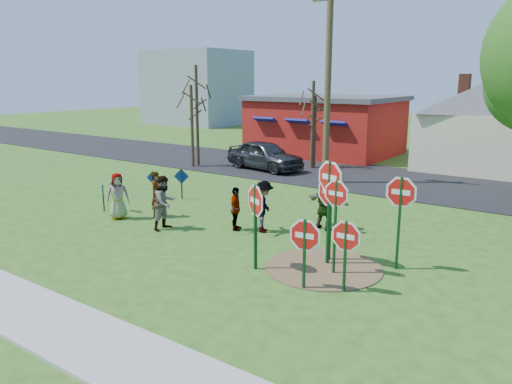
# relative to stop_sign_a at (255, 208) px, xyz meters

# --- Properties ---
(ground) EXTENTS (120.00, 120.00, 0.00)m
(ground) POSITION_rel_stop_sign_a_xyz_m (-3.02, 2.13, -1.71)
(ground) COLOR #2D5317
(ground) RESTS_ON ground
(sidewalk) EXTENTS (22.00, 1.80, 0.08)m
(sidewalk) POSITION_rel_stop_sign_a_xyz_m (-3.02, -5.07, -1.67)
(sidewalk) COLOR #9E9E99
(sidewalk) RESTS_ON ground
(road) EXTENTS (120.00, 7.50, 0.04)m
(road) POSITION_rel_stop_sign_a_xyz_m (-3.02, 13.63, -1.69)
(road) COLOR black
(road) RESTS_ON ground
(dirt_patch) EXTENTS (3.20, 3.20, 0.03)m
(dirt_patch) POSITION_rel_stop_sign_a_xyz_m (1.48, 1.13, -1.70)
(dirt_patch) COLOR brown
(dirt_patch) RESTS_ON ground
(red_building) EXTENTS (9.40, 7.69, 3.90)m
(red_building) POSITION_rel_stop_sign_a_xyz_m (-8.52, 20.13, 0.25)
(red_building) COLOR maroon
(red_building) RESTS_ON ground
(cream_house) EXTENTS (9.40, 9.40, 6.50)m
(cream_house) POSITION_rel_stop_sign_a_xyz_m (2.48, 20.13, 1.21)
(cream_house) COLOR beige
(cream_house) RESTS_ON ground
(distant_building) EXTENTS (10.00, 8.00, 8.00)m
(distant_building) POSITION_rel_stop_sign_a_xyz_m (-31.02, 32.13, 2.29)
(distant_building) COLOR #8C939E
(distant_building) RESTS_ON ground
(stop_sign_a) EXTENTS (1.04, 0.55, 2.49)m
(stop_sign_a) POSITION_rel_stop_sign_a_xyz_m (0.00, 0.00, 0.00)
(stop_sign_a) COLOR #103D19
(stop_sign_a) RESTS_ON ground
(stop_sign_b) EXTENTS (1.14, 0.40, 3.07)m
(stop_sign_b) POSITION_rel_stop_sign_a_xyz_m (1.41, 1.47, 0.51)
(stop_sign_b) COLOR #103D19
(stop_sign_b) RESTS_ON ground
(stop_sign_c) EXTENTS (0.95, 0.09, 2.67)m
(stop_sign_c) POSITION_rel_stop_sign_a_xyz_m (1.88, 0.94, 0.17)
(stop_sign_c) COLOR #103D19
(stop_sign_c) RESTS_ON ground
(stop_sign_d) EXTENTS (1.12, 0.11, 2.71)m
(stop_sign_d) POSITION_rel_stop_sign_a_xyz_m (3.12, 2.24, 0.23)
(stop_sign_d) COLOR #103D19
(stop_sign_d) RESTS_ON ground
(stop_sign_e) EXTENTS (1.09, 0.18, 1.92)m
(stop_sign_e) POSITION_rel_stop_sign_a_xyz_m (1.73, -0.36, -0.45)
(stop_sign_e) COLOR #103D19
(stop_sign_e) RESTS_ON ground
(stop_sign_f) EXTENTS (1.03, 0.07, 1.92)m
(stop_sign_f) POSITION_rel_stop_sign_a_xyz_m (2.61, 0.06, -0.40)
(stop_sign_f) COLOR #103D19
(stop_sign_f) RESTS_ON ground
(stop_sign_g) EXTENTS (1.18, 0.20, 2.59)m
(stop_sign_g) POSITION_rel_stop_sign_a_xyz_m (1.31, 1.76, 0.07)
(stop_sign_g) COLOR #103D19
(stop_sign_g) RESTS_ON ground
(blue_diamond_a) EXTENTS (0.49, 0.33, 1.05)m
(blue_diamond_a) POSITION_rel_stop_sign_a_xyz_m (-8.35, 1.49, -1.06)
(blue_diamond_a) COLOR #103D19
(blue_diamond_a) RESTS_ON ground
(blue_diamond_b) EXTENTS (0.68, 0.08, 1.41)m
(blue_diamond_b) POSITION_rel_stop_sign_a_xyz_m (-7.88, 1.73, -0.83)
(blue_diamond_b) COLOR #103D19
(blue_diamond_b) RESTS_ON ground
(blue_diamond_c) EXTENTS (0.55, 0.26, 1.08)m
(blue_diamond_c) POSITION_rel_stop_sign_a_xyz_m (-8.82, 4.53, -1.05)
(blue_diamond_c) COLOR #103D19
(blue_diamond_c) RESTS_ON ground
(blue_diamond_d) EXTENTS (0.59, 0.33, 1.33)m
(blue_diamond_d) POSITION_rel_stop_sign_a_xyz_m (-7.24, 4.69, -0.89)
(blue_diamond_d) COLOR #103D19
(blue_diamond_d) RESTS_ON ground
(person_a) EXTENTS (0.92, 1.00, 1.71)m
(person_a) POSITION_rel_stop_sign_a_xyz_m (-7.02, 1.12, -0.85)
(person_a) COLOR #34497C
(person_a) RESTS_ON ground
(person_b) EXTENTS (0.52, 0.69, 1.71)m
(person_b) POSITION_rel_stop_sign_a_xyz_m (-6.03, 2.14, -0.85)
(person_b) COLOR #1D6657
(person_b) RESTS_ON ground
(person_c) EXTENTS (0.72, 0.92, 1.87)m
(person_c) POSITION_rel_stop_sign_a_xyz_m (-4.67, 1.21, -0.78)
(person_c) COLOR brown
(person_c) RESTS_ON ground
(person_d) EXTENTS (1.04, 1.30, 1.75)m
(person_d) POSITION_rel_stop_sign_a_xyz_m (-1.73, 2.90, -0.83)
(person_d) COLOR #38393D
(person_d) RESTS_ON ground
(person_e) EXTENTS (0.69, 0.95, 1.50)m
(person_e) POSITION_rel_stop_sign_a_xyz_m (-2.62, 2.50, -0.96)
(person_e) COLOR #462B52
(person_e) RESTS_ON ground
(person_f) EXTENTS (1.77, 0.89, 1.83)m
(person_f) POSITION_rel_stop_sign_a_xyz_m (-0.22, 4.37, -0.80)
(person_f) COLOR #225028
(person_f) RESTS_ON ground
(suv) EXTENTS (4.99, 2.68, 1.61)m
(suv) POSITION_rel_stop_sign_a_xyz_m (-8.28, 12.48, -0.86)
(suv) COLOR #2E2E33
(suv) RESTS_ON road
(utility_pole) EXTENTS (2.39, 0.34, 9.79)m
(utility_pole) POSITION_rel_stop_sign_a_xyz_m (-3.83, 11.25, 3.44)
(utility_pole) COLOR #4C3823
(utility_pole) RESTS_ON ground
(bare_tree_west) EXTENTS (1.80, 1.80, 4.69)m
(bare_tree_west) POSITION_rel_stop_sign_a_xyz_m (-12.22, 10.82, 1.33)
(bare_tree_west) COLOR #382819
(bare_tree_west) RESTS_ON ground
(bare_tree_east) EXTENTS (1.80, 1.80, 4.10)m
(bare_tree_east) POSITION_rel_stop_sign_a_xyz_m (-6.37, 14.67, 0.94)
(bare_tree_east) COLOR #382819
(bare_tree_east) RESTS_ON ground
(bare_tree_mid) EXTENTS (1.80, 1.80, 5.80)m
(bare_tree_mid) POSITION_rel_stop_sign_a_xyz_m (-12.23, 11.28, 2.04)
(bare_tree_mid) COLOR #382819
(bare_tree_mid) RESTS_ON ground
(bare_tree_extra) EXTENTS (1.80, 1.80, 4.93)m
(bare_tree_extra) POSITION_rel_stop_sign_a_xyz_m (-6.38, 14.46, 1.48)
(bare_tree_extra) COLOR #382819
(bare_tree_extra) RESTS_ON ground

